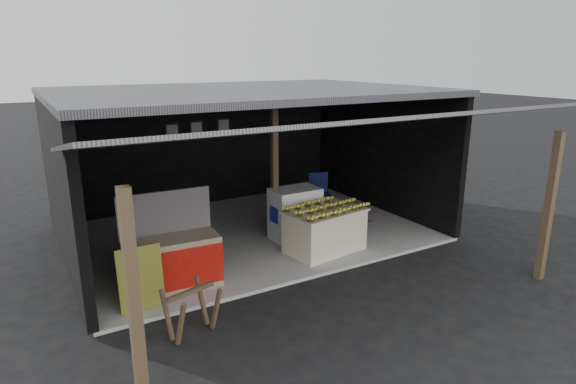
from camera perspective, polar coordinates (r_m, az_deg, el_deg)
ground at (r=8.26m, az=3.04°, el=-10.23°), size 80.00×80.00×0.00m
concrete_slab at (r=10.26m, az=-4.64°, el=-4.78°), size 7.00×5.00×0.06m
shophouse at (r=10.02m, az=-5.68°, el=6.95°), size 7.40×7.29×3.02m
banana_table at (r=9.10m, az=4.37°, el=-4.56°), size 1.58×1.10×0.81m
banana_pile at (r=8.94m, az=4.44°, el=-1.66°), size 1.45×0.99×0.16m
white_crate at (r=9.65m, az=0.84°, el=-2.58°), size 0.94×0.65×1.05m
neighbor_stall at (r=7.90m, az=-13.61°, el=-7.80°), size 1.51×0.74×1.52m
green_signboard at (r=7.34m, az=-17.08°, el=-9.77°), size 0.64×0.13×0.96m
sawhorse at (r=6.67m, az=-11.37°, el=-13.16°), size 0.73×0.72×0.67m
water_barrel at (r=9.99m, az=8.14°, el=-3.91°), size 0.30×0.30×0.45m
plastic_chair at (r=11.19m, az=3.72°, el=0.23°), size 0.58×0.58×0.97m
magenta_rug at (r=10.78m, az=5.42°, el=-3.58°), size 1.59×1.14×0.01m
picture_frames at (r=11.89m, az=-10.63°, el=7.30°), size 1.62×0.04×0.46m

